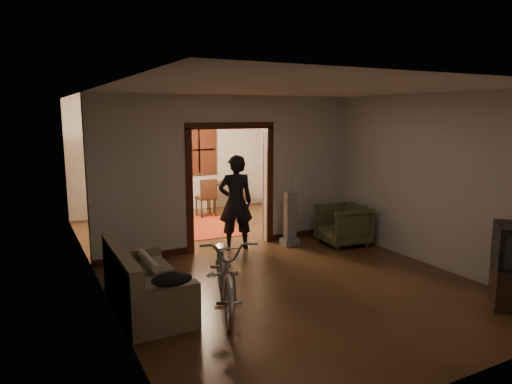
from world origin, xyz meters
TOP-DOWN VIEW (x-y plane):
  - floor at (0.00, 0.00)m, footprint 5.00×8.50m
  - ceiling at (0.00, 0.00)m, footprint 5.00×8.50m
  - wall_back at (0.00, 4.25)m, footprint 5.00×0.02m
  - wall_left at (-2.50, 0.00)m, footprint 0.02×8.50m
  - wall_right at (2.50, 0.00)m, footprint 0.02×8.50m
  - partition_wall at (0.00, 0.75)m, footprint 5.00×0.14m
  - door_casing at (0.00, 0.75)m, footprint 1.74×0.20m
  - far_window at (0.70, 4.21)m, footprint 0.98×0.06m
  - chandelier at (0.00, 2.50)m, footprint 0.24×0.24m
  - light_switch at (1.05, 0.68)m, footprint 0.08×0.01m
  - sofa at (-2.08, -1.28)m, footprint 0.80×1.77m
  - rolled_paper at (-1.98, -0.98)m, footprint 0.11×0.84m
  - jacket at (-2.03, -2.19)m, footprint 0.46×0.34m
  - bicycle at (-1.19, -1.72)m, footprint 1.25×2.04m
  - armchair at (1.95, -0.14)m, footprint 0.93×0.91m
  - vacuum at (1.05, 0.32)m, footprint 0.33×0.28m
  - person at (0.03, 0.55)m, footprint 0.71×0.54m
  - oriental_rug at (-0.11, 2.45)m, footprint 1.86×2.35m
  - locker at (-1.15, 3.87)m, footprint 1.03×0.61m
  - globe at (-1.15, 3.87)m, footprint 0.29×0.29m
  - desk at (1.27, 3.79)m, footprint 1.07×0.80m
  - desk_chair at (0.51, 3.29)m, footprint 0.48×0.48m

SIDE VIEW (x-z plane):
  - floor at x=0.00m, z-range -0.01..0.01m
  - oriental_rug at x=-0.11m, z-range 0.00..0.02m
  - desk at x=1.27m, z-range 0.00..0.71m
  - armchair at x=1.95m, z-range 0.00..0.76m
  - sofa at x=-2.08m, z-range 0.00..0.81m
  - desk_chair at x=0.51m, z-range 0.00..0.94m
  - bicycle at x=-1.19m, z-range 0.00..1.01m
  - vacuum at x=1.05m, z-range 0.00..1.03m
  - rolled_paper at x=-1.98m, z-range 0.48..0.58m
  - jacket at x=-2.03m, z-range 0.61..0.75m
  - person at x=0.03m, z-range 0.00..1.74m
  - locker at x=-1.15m, z-range 0.00..2.00m
  - door_casing at x=0.00m, z-range -0.06..2.26m
  - light_switch at x=1.05m, z-range 1.19..1.31m
  - wall_back at x=0.00m, z-range 0.00..2.80m
  - wall_left at x=-2.50m, z-range 0.00..2.80m
  - wall_right at x=2.50m, z-range 0.00..2.80m
  - partition_wall at x=0.00m, z-range 0.00..2.80m
  - far_window at x=0.70m, z-range 0.91..2.19m
  - globe at x=-1.15m, z-range 1.80..2.08m
  - chandelier at x=0.00m, z-range 2.23..2.47m
  - ceiling at x=0.00m, z-range 2.79..2.80m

